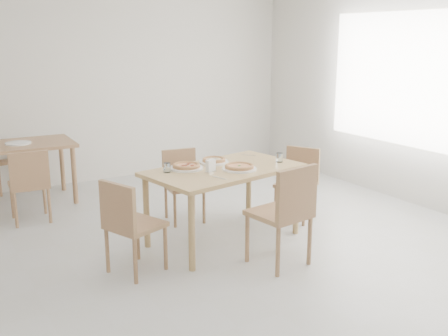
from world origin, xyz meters
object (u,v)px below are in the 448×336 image
chair_back_s (29,181)px  chair_back_n (6,154)px  chair_north (182,180)px  napkin_holder (211,166)px  second_table (13,151)px  plate_pepperoni (186,168)px  pizza_pepperoni (186,166)px  chair_south (286,209)px  tumbler_a (279,158)px  pizza_mushroom (214,160)px  tumbler_b (167,168)px  plate_empty (18,143)px  plate_mushroom (214,162)px  plate_margherita (239,169)px  chair_east (299,178)px  pizza_margherita (239,166)px  chair_west (128,221)px  main_table (224,176)px

chair_back_s → chair_back_n: chair_back_n is taller
chair_north → napkin_holder: napkin_holder is taller
chair_back_n → second_table: bearing=-98.7°
plate_pepperoni → pizza_pepperoni: pizza_pepperoni is taller
chair_south → tumbler_a: 0.92m
chair_north → pizza_mushroom: 0.65m
tumbler_b → chair_back_n: chair_back_n is taller
tumbler_b → chair_back_n: bearing=109.7°
chair_back_s → plate_empty: bearing=-89.4°
chair_south → plate_pepperoni: chair_south is taller
napkin_holder → plate_mushroom: bearing=37.4°
plate_margherita → chair_back_s: chair_back_s is taller
pizza_pepperoni → plate_pepperoni: bearing=91.8°
pizza_mushroom → chair_back_n: 3.22m
chair_east → chair_back_n: size_ratio=0.94×
pizza_mushroom → pizza_pepperoni: 0.37m
napkin_holder → second_table: size_ratio=0.09×
tumbler_b → plate_empty: size_ratio=0.31×
napkin_holder → chair_back_n: 3.41m
chair_north → pizza_margherita: (0.17, -0.92, 0.33)m
pizza_mushroom → plate_empty: size_ratio=0.96×
chair_east → plate_mushroom: chair_east is taller
chair_north → pizza_pepperoni: (-0.26, -0.63, 0.33)m
chair_east → plate_empty: chair_east is taller
plate_pepperoni → chair_back_n: bearing=113.6°
chair_back_s → plate_empty: size_ratio=2.77×
plate_margherita → tumbler_b: 0.70m
chair_east → tumbler_a: bearing=-91.6°
plate_pepperoni → napkin_holder: napkin_holder is taller
pizza_mushroom → chair_west: bearing=-155.6°
chair_south → chair_north: (-0.23, 1.61, -0.09)m
main_table → chair_south: size_ratio=1.75×
chair_south → chair_back_s: 2.89m
chair_south → plate_margherita: 0.73m
chair_south → tumbler_b: chair_south is taller
chair_south → tumbler_a: (0.47, 0.75, 0.25)m
main_table → second_table: bearing=114.0°
pizza_pepperoni → plate_empty: bearing=119.4°
tumbler_b → chair_back_s: 1.74m
chair_west → plate_empty: chair_west is taller
chair_east → tumbler_a: 0.62m
pizza_margherita → plate_margherita: bearing=135.0°
plate_empty → tumbler_b: bearing=-65.5°
chair_west → pizza_mushroom: bearing=-87.0°
chair_west → plate_pepperoni: (0.77, 0.42, 0.27)m
plate_margherita → napkin_holder: (-0.29, 0.04, 0.05)m
chair_back_s → main_table: bearing=139.8°
tumbler_a → chair_north: bearing=129.2°
tumbler_a → second_table: tumbler_a is taller
plate_mushroom → chair_south: bearing=-83.2°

